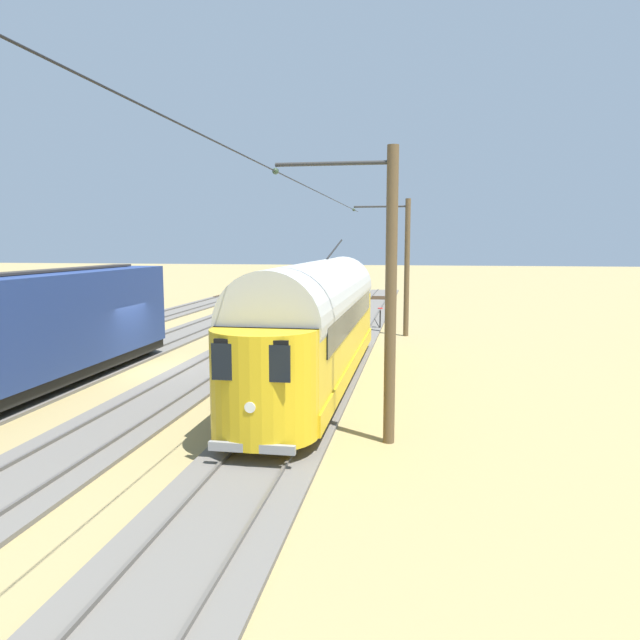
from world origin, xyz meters
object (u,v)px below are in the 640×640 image
object	(u,v)px
vintage_streetcar	(317,320)
catenary_pole_mid_near	(387,291)
coach_adjacent	(26,329)
catenary_pole_foreground	(405,265)
switch_stand	(380,317)

from	to	relation	value
vintage_streetcar	catenary_pole_mid_near	bearing A→B (deg)	115.01
coach_adjacent	catenary_pole_foreground	distance (m)	18.71
coach_adjacent	switch_stand	distance (m)	19.62
vintage_streetcar	coach_adjacent	xyz separation A→B (m)	(9.04, 3.11, -0.09)
catenary_pole_foreground	catenary_pole_mid_near	xyz separation A→B (m)	(0.00, 17.22, 0.00)
catenary_pole_foreground	catenary_pole_mid_near	bearing A→B (deg)	90.00
catenary_pole_mid_near	coach_adjacent	bearing A→B (deg)	-13.27
vintage_streetcar	switch_stand	world-z (taller)	vintage_streetcar
catenary_pole_mid_near	switch_stand	xyz separation A→B (m)	(1.44, -19.39, -3.08)
coach_adjacent	catenary_pole_mid_near	world-z (taller)	catenary_pole_mid_near
vintage_streetcar	coach_adjacent	size ratio (longest dim) A/B	1.14
coach_adjacent	catenary_pole_foreground	xyz separation A→B (m)	(-11.78, -14.44, 1.61)
vintage_streetcar	switch_stand	distance (m)	13.65
vintage_streetcar	coach_adjacent	bearing A→B (deg)	18.97
coach_adjacent	switch_stand	world-z (taller)	coach_adjacent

